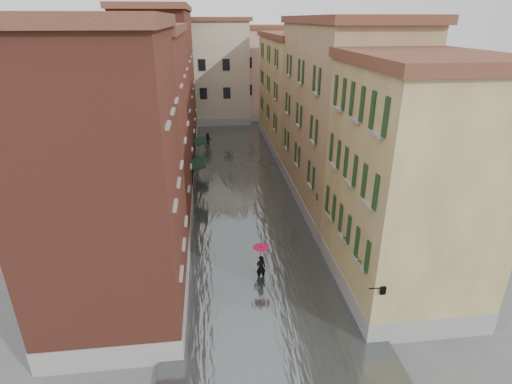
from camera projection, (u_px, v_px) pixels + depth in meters
ground at (260, 273)px, 22.70m from camera, size 120.00×120.00×0.00m
floodwater at (241, 185)px, 34.49m from camera, size 10.00×60.00×0.20m
building_left_near at (108, 187)px, 17.52m from camera, size 6.00×8.00×13.00m
building_left_mid at (144, 129)px, 27.63m from camera, size 6.00×14.00×12.50m
building_left_far at (163, 85)px, 40.99m from camera, size 6.00×16.00×14.00m
building_right_near at (408, 188)px, 19.34m from camera, size 6.00×8.00×11.50m
building_right_mid at (340, 120)px, 29.05m from camera, size 6.00×14.00×13.00m
building_right_far at (296, 95)px, 43.01m from camera, size 6.00×16.00×11.50m
building_end_cream at (203, 73)px, 54.37m from camera, size 12.00×9.00×13.00m
building_end_pink at (266, 74)px, 57.37m from camera, size 10.00×9.00×12.00m
awning_near at (198, 164)px, 32.33m from camera, size 1.09×2.86×2.80m
awning_far at (199, 142)px, 38.23m from camera, size 1.09×2.82×2.80m
wall_lantern at (382, 290)px, 16.50m from camera, size 0.71×0.22×0.35m
window_planters at (339, 220)px, 21.11m from camera, size 0.59×8.28×0.84m
pedestrian_main at (261, 260)px, 21.68m from camera, size 0.92×0.92×2.06m
pedestrian_far at (208, 140)px, 44.47m from camera, size 0.89×0.73×1.70m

